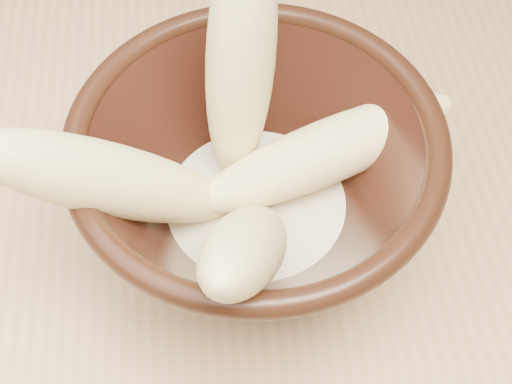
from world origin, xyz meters
The scene contains 7 objects.
table centered at (0.00, 0.00, 0.67)m, with size 1.20×0.80×0.75m.
bowl centered at (-0.12, -0.10, 0.82)m, with size 0.23×0.23×0.13m.
milk_puddle centered at (-0.12, -0.10, 0.79)m, with size 0.13×0.13×0.02m, color beige.
banana_upright centered at (-0.12, -0.06, 0.89)m, with size 0.04×0.04×0.18m, color #F4D690.
banana_left centered at (-0.20, -0.12, 0.87)m, with size 0.04×0.04×0.19m, color #F4D690.
banana_across centered at (-0.07, -0.09, 0.83)m, with size 0.04×0.04×0.19m, color #F4D690.
banana_front centered at (-0.13, -0.17, 0.86)m, with size 0.04×0.04×0.17m, color #F4D690.
Camera 1 is at (-0.14, -0.36, 1.20)m, focal length 50.00 mm.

